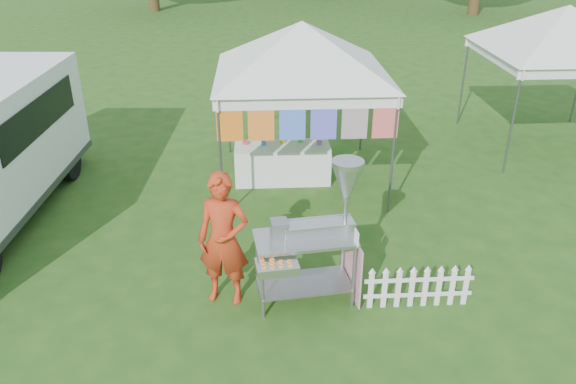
{
  "coord_description": "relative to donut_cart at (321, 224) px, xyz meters",
  "views": [
    {
      "loc": [
        -0.79,
        -6.37,
        4.72
      ],
      "look_at": [
        -0.39,
        0.77,
        1.1
      ],
      "focal_mm": 35.0,
      "sensor_mm": 36.0,
      "label": 1
    }
  ],
  "objects": [
    {
      "name": "ground",
      "position": [
        0.03,
        0.26,
        -1.16
      ],
      "size": [
        120.0,
        120.0,
        0.0
      ],
      "primitive_type": "plane",
      "color": "#244D16",
      "rests_on": "ground"
    },
    {
      "name": "canopy_main",
      "position": [
        0.03,
        3.75,
        1.82
      ],
      "size": [
        4.24,
        4.24,
        3.45
      ],
      "color": "#59595E",
      "rests_on": "ground"
    },
    {
      "name": "canopy_right",
      "position": [
        5.53,
        5.26,
        1.83
      ],
      "size": [
        4.24,
        4.24,
        3.45
      ],
      "color": "#59595E",
      "rests_on": "ground"
    },
    {
      "name": "donut_cart",
      "position": [
        0.0,
        0.0,
        0.0
      ],
      "size": [
        1.43,
        1.13,
        1.98
      ],
      "rotation": [
        0.0,
        0.0,
        0.12
      ],
      "color": "gray",
      "rests_on": "ground"
    },
    {
      "name": "vendor",
      "position": [
        -1.25,
        0.07,
        -0.24
      ],
      "size": [
        0.75,
        0.57,
        1.85
      ],
      "primitive_type": "imported",
      "rotation": [
        0.0,
        0.0,
        -0.21
      ],
      "color": "#B53216",
      "rests_on": "ground"
    },
    {
      "name": "picket_fence",
      "position": [
        1.27,
        -0.24,
        -0.88
      ],
      "size": [
        1.44,
        0.03,
        0.56
      ],
      "rotation": [
        0.0,
        0.0,
        0.0
      ],
      "color": "white",
      "rests_on": "ground"
    },
    {
      "name": "display_table",
      "position": [
        -0.32,
        3.73,
        -0.8
      ],
      "size": [
        1.8,
        0.7,
        0.72
      ],
      "primitive_type": "cube",
      "color": "white",
      "rests_on": "ground"
    }
  ]
}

